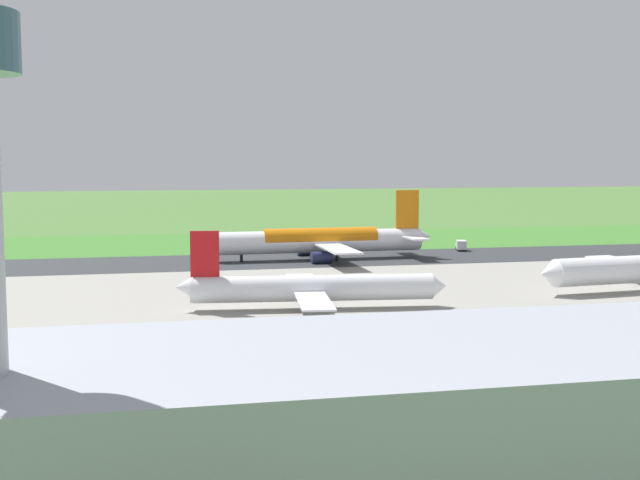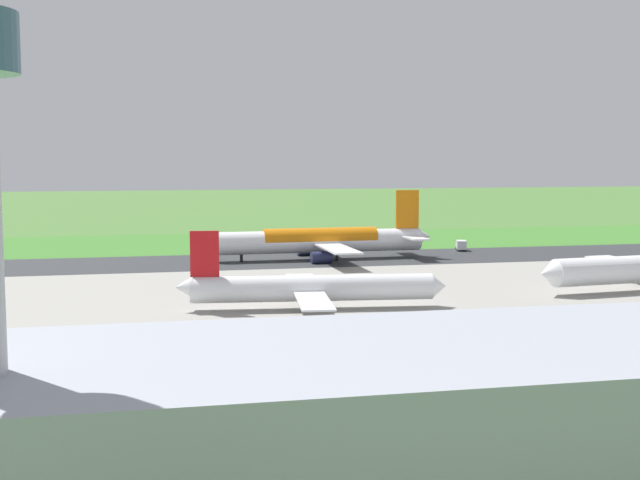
# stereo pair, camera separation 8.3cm
# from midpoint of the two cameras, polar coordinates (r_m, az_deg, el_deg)

# --- Properties ---
(ground_plane) EXTENTS (800.00, 800.00, 0.00)m
(ground_plane) POSITION_cam_midpoint_polar(r_m,az_deg,el_deg) (189.93, 0.93, -1.33)
(ground_plane) COLOR #477233
(runway_asphalt) EXTENTS (600.00, 28.63, 0.06)m
(runway_asphalt) POSITION_cam_midpoint_polar(r_m,az_deg,el_deg) (189.93, 0.93, -1.32)
(runway_asphalt) COLOR #2D3033
(runway_asphalt) RESTS_ON ground
(apron_concrete) EXTENTS (440.00, 110.00, 0.05)m
(apron_concrete) POSITION_cam_midpoint_polar(r_m,az_deg,el_deg) (133.45, 6.72, -4.42)
(apron_concrete) COLOR gray
(apron_concrete) RESTS_ON ground
(grass_verge_foreground) EXTENTS (600.00, 80.00, 0.04)m
(grass_verge_foreground) POSITION_cam_midpoint_polar(r_m,az_deg,el_deg) (218.59, -0.83, -0.38)
(grass_verge_foreground) COLOR #3C782B
(grass_verge_foreground) RESTS_ON ground
(airliner_main) EXTENTS (54.04, 44.12, 15.88)m
(airliner_main) POSITION_cam_midpoint_polar(r_m,az_deg,el_deg) (188.83, 0.10, -0.04)
(airliner_main) COLOR white
(airliner_main) RESTS_ON ground
(airliner_parked_mid) EXTENTS (42.48, 34.82, 12.40)m
(airliner_parked_mid) POSITION_cam_midpoint_polar(r_m,az_deg,el_deg) (127.49, -0.62, -3.33)
(airliner_parked_mid) COLOR white
(airliner_parked_mid) RESTS_ON ground
(service_truck_baggage) EXTENTS (3.79, 6.20, 2.65)m
(service_truck_baggage) POSITION_cam_midpoint_polar(r_m,az_deg,el_deg) (209.54, 9.76, -0.36)
(service_truck_baggage) COLOR silver
(service_truck_baggage) RESTS_ON ground
(no_stopping_sign) EXTENTS (0.60, 0.10, 2.68)m
(no_stopping_sign) POSITION_cam_midpoint_polar(r_m,az_deg,el_deg) (219.36, 3.89, 0.04)
(no_stopping_sign) COLOR slate
(no_stopping_sign) RESTS_ON ground
(traffic_cone_orange) EXTENTS (0.40, 0.40, 0.55)m
(traffic_cone_orange) POSITION_cam_midpoint_polar(r_m,az_deg,el_deg) (220.37, 2.13, -0.27)
(traffic_cone_orange) COLOR orange
(traffic_cone_orange) RESTS_ON ground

